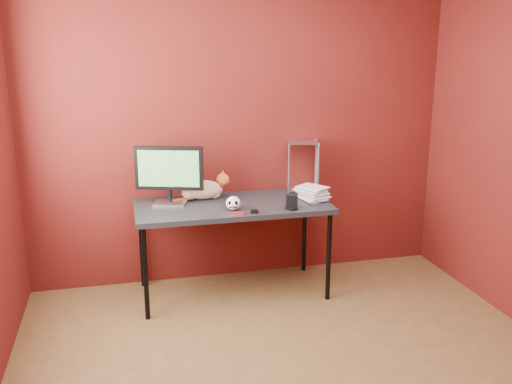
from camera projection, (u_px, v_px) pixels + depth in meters
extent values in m
cube|color=#51120F|center=(240.00, 126.00, 4.69)|extent=(3.50, 0.02, 2.60)
cube|color=black|center=(232.00, 206.00, 4.44)|extent=(1.50, 0.70, 0.04)
cylinder|color=black|center=(146.00, 274.00, 4.10)|extent=(0.04, 0.04, 0.71)
cylinder|color=black|center=(329.00, 257.00, 4.42)|extent=(0.04, 0.04, 0.71)
cylinder|color=black|center=(142.00, 245.00, 4.66)|extent=(0.04, 0.04, 0.71)
cylinder|color=black|center=(304.00, 232.00, 4.98)|extent=(0.04, 0.04, 0.71)
cube|color=#A2A2A6|center=(170.00, 203.00, 4.42)|extent=(0.28, 0.24, 0.02)
cylinder|color=black|center=(170.00, 195.00, 4.40)|extent=(0.03, 0.03, 0.10)
cube|color=black|center=(169.00, 168.00, 4.35)|extent=(0.51, 0.19, 0.34)
cube|color=#174E14|center=(169.00, 168.00, 4.35)|extent=(0.45, 0.15, 0.28)
ellipsoid|color=#C7762A|center=(203.00, 190.00, 4.55)|extent=(0.33, 0.19, 0.15)
ellipsoid|color=#C7762A|center=(191.00, 192.00, 4.53)|extent=(0.16, 0.15, 0.12)
sphere|color=silver|center=(215.00, 192.00, 4.57)|extent=(0.10, 0.10, 0.10)
sphere|color=orange|center=(223.00, 180.00, 4.55)|extent=(0.10, 0.10, 0.10)
cone|color=orange|center=(224.00, 174.00, 4.52)|extent=(0.03, 0.03, 0.04)
cone|color=orange|center=(223.00, 173.00, 4.57)|extent=(0.03, 0.03, 0.04)
cylinder|color=#B30B1F|center=(221.00, 185.00, 4.56)|extent=(0.08, 0.08, 0.01)
cylinder|color=orange|center=(181.00, 200.00, 4.49)|extent=(0.17, 0.09, 0.03)
ellipsoid|color=silver|center=(233.00, 203.00, 4.25)|extent=(0.11, 0.11, 0.11)
ellipsoid|color=black|center=(232.00, 203.00, 4.20)|extent=(0.03, 0.02, 0.03)
ellipsoid|color=black|center=(237.00, 203.00, 4.21)|extent=(0.03, 0.02, 0.03)
cube|color=black|center=(235.00, 207.00, 4.21)|extent=(0.06, 0.02, 0.01)
cylinder|color=black|center=(291.00, 208.00, 4.29)|extent=(0.10, 0.10, 0.01)
cube|color=black|center=(292.00, 201.00, 4.28)|extent=(0.09, 0.09, 0.10)
imported|color=beige|center=(304.00, 187.00, 4.49)|extent=(0.21, 0.26, 0.23)
imported|color=beige|center=(305.00, 158.00, 4.43)|extent=(0.23, 0.27, 0.23)
imported|color=beige|center=(306.00, 129.00, 4.37)|extent=(0.25, 0.28, 0.23)
imported|color=beige|center=(306.00, 98.00, 4.31)|extent=(0.26, 0.28, 0.23)
imported|color=beige|center=(307.00, 67.00, 4.25)|extent=(0.27, 0.29, 0.23)
cylinder|color=#A2A2A6|center=(292.00, 169.00, 4.66)|extent=(0.01, 0.01, 0.42)
cylinder|color=#A2A2A6|center=(320.00, 167.00, 4.72)|extent=(0.01, 0.01, 0.42)
cylinder|color=#A2A2A6|center=(285.00, 164.00, 4.85)|extent=(0.01, 0.01, 0.42)
cylinder|color=#A2A2A6|center=(312.00, 163.00, 4.90)|extent=(0.01, 0.01, 0.42)
cube|color=#A2A2A6|center=(302.00, 189.00, 4.83)|extent=(0.28, 0.25, 0.01)
cube|color=#A2A2A6|center=(303.00, 142.00, 4.73)|extent=(0.28, 0.25, 0.01)
cube|color=#A30C1E|center=(238.00, 213.00, 4.16)|extent=(0.08, 0.05, 0.02)
cube|color=black|center=(255.00, 211.00, 4.19)|extent=(0.06, 0.05, 0.03)
cylinder|color=#A2A2A6|center=(258.00, 210.00, 4.28)|extent=(0.04, 0.04, 0.00)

